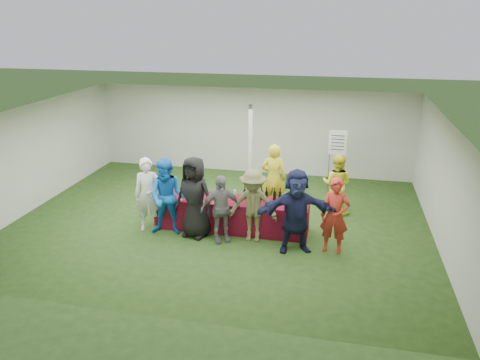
% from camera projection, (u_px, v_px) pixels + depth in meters
% --- Properties ---
extents(ground, '(60.00, 60.00, 0.00)m').
position_uv_depth(ground, '(221.00, 221.00, 11.58)').
color(ground, '#284719').
rests_on(ground, ground).
extents(tent, '(10.00, 10.00, 10.00)m').
position_uv_depth(tent, '(250.00, 157.00, 12.13)').
color(tent, white).
rests_on(tent, ground).
extents(serving_table, '(3.60, 0.80, 0.75)m').
position_uv_depth(serving_table, '(232.00, 214.00, 11.04)').
color(serving_table, maroon).
rests_on(serving_table, ground).
extents(wine_bottles, '(0.90, 0.10, 0.32)m').
position_uv_depth(wine_bottles, '(262.00, 195.00, 10.87)').
color(wine_bottles, black).
rests_on(wine_bottles, serving_table).
extents(wine_glasses, '(2.77, 0.11, 0.16)m').
position_uv_depth(wine_glasses, '(207.00, 197.00, 10.74)').
color(wine_glasses, silver).
rests_on(wine_glasses, serving_table).
extents(water_bottle, '(0.07, 0.07, 0.23)m').
position_uv_depth(water_bottle, '(235.00, 194.00, 10.95)').
color(water_bottle, silver).
rests_on(water_bottle, serving_table).
extents(bar_towel, '(0.25, 0.18, 0.03)m').
position_uv_depth(bar_towel, '(296.00, 203.00, 10.66)').
color(bar_towel, white).
rests_on(bar_towel, serving_table).
extents(dump_bucket, '(0.26, 0.26, 0.18)m').
position_uv_depth(dump_bucket, '(302.00, 205.00, 10.35)').
color(dump_bucket, slate).
rests_on(dump_bucket, serving_table).
extents(wine_list_sign, '(0.50, 0.03, 1.80)m').
position_uv_depth(wine_list_sign, '(337.00, 147.00, 13.13)').
color(wine_list_sign, slate).
rests_on(wine_list_sign, ground).
extents(staff_pourer, '(0.67, 0.46, 1.80)m').
position_uv_depth(staff_pourer, '(274.00, 178.00, 11.88)').
color(staff_pourer, gold).
rests_on(staff_pourer, ground).
extents(staff_back, '(0.87, 0.74, 1.55)m').
position_uv_depth(staff_back, '(337.00, 184.00, 11.84)').
color(staff_back, yellow).
rests_on(staff_back, ground).
extents(customer_0, '(0.74, 0.60, 1.75)m').
position_uv_depth(customer_0, '(148.00, 195.00, 10.87)').
color(customer_0, silver).
rests_on(customer_0, ground).
extents(customer_1, '(0.93, 0.76, 1.80)m').
position_uv_depth(customer_1, '(168.00, 197.00, 10.65)').
color(customer_1, blue).
rests_on(customer_1, ground).
extents(customer_2, '(1.04, 0.81, 1.89)m').
position_uv_depth(customer_2, '(195.00, 197.00, 10.53)').
color(customer_2, black).
rests_on(customer_2, ground).
extents(customer_3, '(0.98, 0.78, 1.55)m').
position_uv_depth(customer_3, '(221.00, 209.00, 10.33)').
color(customer_3, slate).
rests_on(customer_3, ground).
extents(customer_4, '(1.09, 0.64, 1.68)m').
position_uv_depth(customer_4, '(253.00, 206.00, 10.33)').
color(customer_4, brown).
rests_on(customer_4, ground).
extents(customer_5, '(1.79, 1.02, 1.84)m').
position_uv_depth(customer_5, '(296.00, 211.00, 9.85)').
color(customer_5, '#151A39').
rests_on(customer_5, ground).
extents(customer_6, '(0.64, 0.46, 1.66)m').
position_uv_depth(customer_6, '(335.00, 216.00, 9.84)').
color(customer_6, '#A9271D').
rests_on(customer_6, ground).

